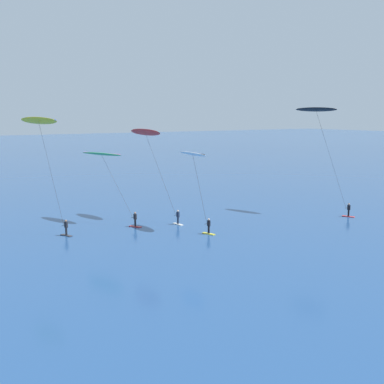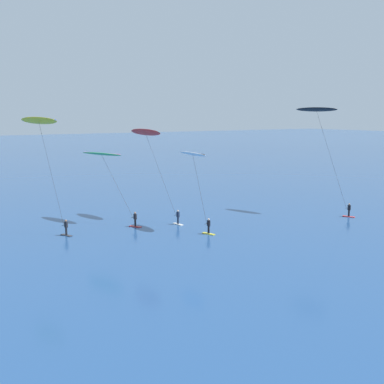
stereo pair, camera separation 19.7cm
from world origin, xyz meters
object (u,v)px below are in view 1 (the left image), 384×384
Objects in this scene: kitesurfer_white at (194,160)px; kitesurfer_red at (148,139)px; kitesurfer_black at (319,119)px; kitesurfer_green at (104,159)px; kitesurfer_yellow at (41,129)px.

kitesurfer_red reaches higher than kitesurfer_white.
kitesurfer_black is 21.76m from kitesurfer_red.
kitesurfer_white is 0.64× the size of kitesurfer_black.
kitesurfer_yellow is at bearing -170.85° from kitesurfer_green.
kitesurfer_red is 1.24× the size of kitesurfer_green.
kitesurfer_yellow reaches higher than kitesurfer_green.
kitesurfer_black reaches higher than kitesurfer_yellow.
kitesurfer_green is at bearing 157.76° from kitesurfer_black.
kitesurfer_yellow is (-14.11, 7.97, 3.38)m from kitesurfer_white.
kitesurfer_black is at bearing -3.16° from kitesurfer_white.
kitesurfer_black is 1.23× the size of kitesurfer_red.
kitesurfer_red is 12.84m from kitesurfer_yellow.
kitesurfer_red is at bearing -12.34° from kitesurfer_green.
kitesurfer_black is (18.31, -1.01, 4.40)m from kitesurfer_white.
kitesurfer_black reaches higher than kitesurfer_red.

